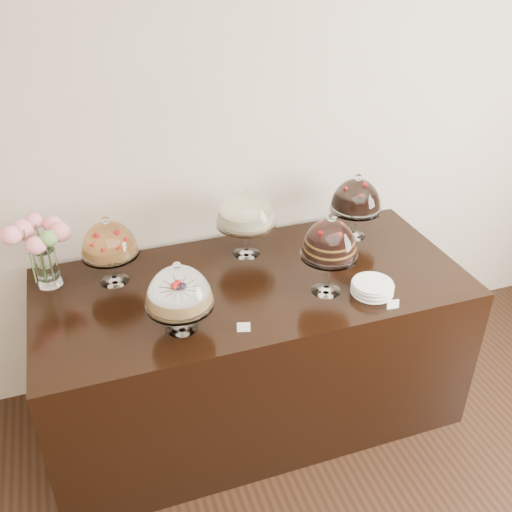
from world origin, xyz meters
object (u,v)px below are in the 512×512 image
object	(u,v)px
cake_stand_dark_choco	(356,198)
display_counter	(253,348)
cake_stand_fruit_tart	(109,242)
flower_vase	(40,243)
plate_stack	(372,288)
cake_stand_choco_layer	(330,242)
cake_stand_sugar_sponge	(179,290)
cake_stand_cheesecake	(246,211)

from	to	relation	value
cake_stand_dark_choco	display_counter	bearing A→B (deg)	-159.36
cake_stand_fruit_tart	flower_vase	xyz separation A→B (m)	(-0.32, 0.08, 0.01)
plate_stack	cake_stand_choco_layer	bearing A→B (deg)	155.71
cake_stand_sugar_sponge	plate_stack	distance (m)	0.97
flower_vase	cake_stand_fruit_tart	bearing A→B (deg)	-14.22
display_counter	cake_stand_sugar_sponge	size ratio (longest dim) A/B	6.23
cake_stand_dark_choco	plate_stack	bearing A→B (deg)	-107.94
display_counter	cake_stand_sugar_sponge	distance (m)	0.83
cake_stand_choco_layer	cake_stand_dark_choco	world-z (taller)	cake_stand_choco_layer
flower_vase	plate_stack	distance (m)	1.65
cake_stand_sugar_sponge	cake_stand_fruit_tart	world-z (taller)	cake_stand_fruit_tart
cake_stand_choco_layer	plate_stack	size ratio (longest dim) A/B	2.11
cake_stand_sugar_sponge	cake_stand_cheesecake	xyz separation A→B (m)	(0.48, 0.53, 0.06)
cake_stand_sugar_sponge	cake_stand_dark_choco	size ratio (longest dim) A/B	0.91
plate_stack	cake_stand_sugar_sponge	bearing A→B (deg)	177.86
display_counter	cake_stand_fruit_tart	bearing A→B (deg)	160.80
plate_stack	flower_vase	bearing A→B (deg)	158.19
cake_stand_choco_layer	cake_stand_cheesecake	bearing A→B (deg)	119.25
cake_stand_choco_layer	cake_stand_sugar_sponge	bearing A→B (deg)	-175.63
display_counter	cake_stand_choco_layer	distance (m)	0.82
cake_stand_choco_layer	plate_stack	world-z (taller)	cake_stand_choco_layer
display_counter	cake_stand_fruit_tart	world-z (taller)	cake_stand_fruit_tart
cake_stand_cheesecake	flower_vase	bearing A→B (deg)	177.82
cake_stand_fruit_tart	flower_vase	size ratio (longest dim) A/B	0.97
display_counter	cake_stand_dark_choco	distance (m)	1.03
display_counter	cake_stand_fruit_tart	xyz separation A→B (m)	(-0.67, 0.23, 0.68)
cake_stand_sugar_sponge	cake_stand_fruit_tart	bearing A→B (deg)	116.39
plate_stack	cake_stand_dark_choco	bearing A→B (deg)	72.06
flower_vase	cake_stand_choco_layer	bearing A→B (deg)	-21.41
cake_stand_cheesecake	cake_stand_dark_choco	distance (m)	0.65
cake_stand_choco_layer	flower_vase	xyz separation A→B (m)	(-1.31, 0.51, -0.04)
cake_stand_cheesecake	cake_stand_dark_choco	xyz separation A→B (m)	(0.65, -0.01, -0.02)
cake_stand_sugar_sponge	cake_stand_dark_choco	bearing A→B (deg)	24.73
plate_stack	cake_stand_cheesecake	bearing A→B (deg)	129.74
cake_stand_choco_layer	cake_stand_cheesecake	distance (m)	0.54
cake_stand_choco_layer	flower_vase	world-z (taller)	cake_stand_choco_layer
display_counter	plate_stack	distance (m)	0.77
cake_stand_choco_layer	cake_stand_cheesecake	xyz separation A→B (m)	(-0.27, 0.47, -0.02)
cake_stand_dark_choco	plate_stack	distance (m)	0.62
cake_stand_sugar_sponge	cake_stand_choco_layer	bearing A→B (deg)	4.37
cake_stand_fruit_tart	plate_stack	size ratio (longest dim) A/B	1.82
cake_stand_dark_choco	plate_stack	world-z (taller)	cake_stand_dark_choco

